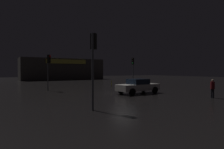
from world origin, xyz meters
TOP-DOWN VIEW (x-y plane):
  - ground_plane at (0.00, 0.00)m, footprint 120.00×120.00m
  - store_building at (4.14, 33.93)m, footprint 21.09×6.55m
  - traffic_signal_main at (5.87, 5.91)m, footprint 0.42×0.42m
  - traffic_signal_cross_left at (-5.82, 6.69)m, footprint 0.41×0.43m
  - traffic_signal_cross_right at (-6.17, -5.82)m, footprint 0.42×0.42m
  - car_near at (1.21, -0.94)m, footprint 4.69×2.14m
  - pedestrian at (4.52, -6.71)m, footprint 0.41×0.41m
  - bollard_kerb_a at (3.39, 7.80)m, footprint 0.08×0.08m

SIDE VIEW (x-z plane):
  - ground_plane at x=0.00m, z-range 0.00..0.00m
  - bollard_kerb_a at x=3.39m, z-range 0.00..0.91m
  - car_near at x=1.21m, z-range 0.02..1.50m
  - pedestrian at x=4.52m, z-range 0.12..1.71m
  - store_building at x=4.14m, z-range 0.01..5.49m
  - traffic_signal_main at x=5.87m, z-range 0.94..5.13m
  - traffic_signal_cross_left at x=-5.82m, z-range 1.10..5.27m
  - traffic_signal_cross_right at x=-6.17m, z-range 1.03..5.52m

